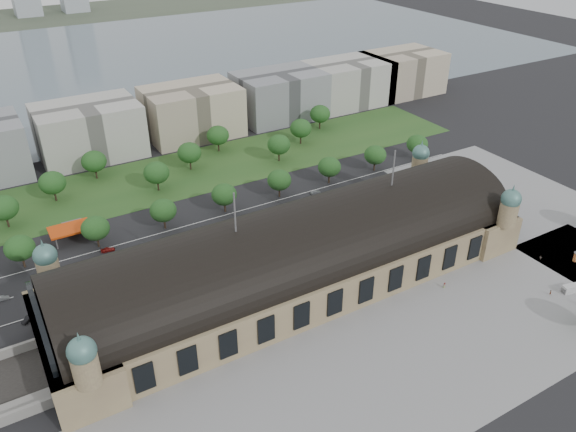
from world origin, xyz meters
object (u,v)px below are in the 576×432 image
parked_car_2 (82,302)px  parked_car_5 (121,296)px  traffic_car_6 (424,181)px  parked_car_6 (168,277)px  traffic_car_3 (108,250)px  parked_car_0 (28,319)px  pedestrian_0 (444,285)px  advertising_column (576,257)px  pedestrian_1 (550,293)px  traffic_car_5 (316,192)px  bus_west (236,243)px  traffic_car_2 (63,280)px  parked_car_1 (103,302)px  bus_east (323,219)px  parked_car_3 (148,279)px  traffic_car_1 (2,298)px  pedestrian_2 (541,258)px  traffic_car_4 (255,230)px  van_south (570,289)px  parked_car_4 (98,295)px  petrol_station (72,228)px  bus_mid (252,241)px

parked_car_2 → parked_car_5: size_ratio=0.85×
traffic_car_6 → parked_car_6: 116.96m
traffic_car_3 → parked_car_0: (-29.18, -24.25, 0.03)m
parked_car_5 → pedestrian_0: size_ratio=3.03×
advertising_column → pedestrian_1: size_ratio=1.86×
traffic_car_5 → bus_west: 49.20m
pedestrian_1 → parked_car_2: bearing=104.8°
traffic_car_2 → pedestrian_1: bearing=55.6°
parked_car_1 → bus_east: size_ratio=0.44×
parked_car_1 → parked_car_6: size_ratio=1.20×
traffic_car_2 → traffic_car_3: traffic_car_2 is taller
parked_car_3 → parked_car_6: 6.21m
traffic_car_1 → traffic_car_6: bearing=-84.4°
traffic_car_3 → bus_west: bus_west is taller
pedestrian_1 → traffic_car_3: bearing=93.4°
traffic_car_2 → pedestrian_2: bearing=62.7°
parked_car_1 → parked_car_5: parked_car_5 is taller
parked_car_0 → pedestrian_2: size_ratio=2.57×
traffic_car_4 → van_south: size_ratio=0.72×
traffic_car_3 → pedestrian_2: 145.70m
parked_car_4 → bus_west: (47.84, 3.31, 1.11)m
petrol_station → traffic_car_2: bearing=-108.1°
parked_car_2 → bus_west: bearing=69.4°
traffic_car_4 → parked_car_2: 64.07m
pedestrian_0 → traffic_car_6: bearing=70.2°
parked_car_4 → parked_car_5: size_ratio=0.74×
parked_car_5 → parked_car_0: bearing=-122.4°
parked_car_6 → bus_east: bearing=67.6°
petrol_station → traffic_car_2: (-8.84, -26.99, -2.13)m
parked_car_6 → petrol_station: bearing=179.7°
traffic_car_5 → traffic_car_6: 47.32m
van_south → traffic_car_5: bearing=123.0°
bus_east → pedestrian_1: size_ratio=6.48×
traffic_car_1 → parked_car_3: size_ratio=0.98×
parked_car_1 → parked_car_5: bearing=52.3°
traffic_car_4 → parked_car_5: size_ratio=0.75×
traffic_car_4 → parked_car_2: traffic_car_4 is taller
bus_mid → van_south: 102.39m
traffic_car_3 → petrol_station: bearing=30.8°
bus_east → van_south: 84.34m
parked_car_3 → bus_east: bus_east is taller
traffic_car_3 → bus_west: size_ratio=0.36×
pedestrian_0 → parked_car_0: bearing=174.4°
pedestrian_2 → parked_car_4: bearing=56.9°
traffic_car_5 → parked_car_2: (-98.12, -23.65, 0.02)m
traffic_car_5 → parked_car_0: parked_car_0 is taller
parked_car_6 → van_south: (103.41, -69.38, 0.54)m
traffic_car_6 → pedestrian_2: 63.39m
traffic_car_1 → bus_west: 73.80m
traffic_car_6 → pedestrian_0: bearing=-34.5°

